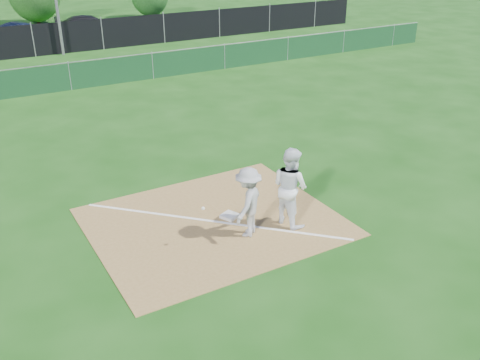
# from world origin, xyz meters

# --- Properties ---
(ground) EXTENTS (90.00, 90.00, 0.00)m
(ground) POSITION_xyz_m (0.00, 10.00, 0.00)
(ground) COLOR #12410E
(ground) RESTS_ON ground
(infield_dirt) EXTENTS (6.00, 5.00, 0.02)m
(infield_dirt) POSITION_xyz_m (0.00, 1.00, 0.01)
(infield_dirt) COLOR olive
(infield_dirt) RESTS_ON ground
(foul_line) EXTENTS (5.01, 5.01, 0.01)m
(foul_line) POSITION_xyz_m (0.00, 1.00, 0.03)
(foul_line) COLOR white
(foul_line) RESTS_ON infield_dirt
(green_fence) EXTENTS (44.00, 0.05, 1.20)m
(green_fence) POSITION_xyz_m (0.00, 15.00, 0.60)
(green_fence) COLOR #0E3419
(green_fence) RESTS_ON ground
(black_fence) EXTENTS (46.00, 0.04, 1.80)m
(black_fence) POSITION_xyz_m (0.00, 23.00, 0.90)
(black_fence) COLOR black
(black_fence) RESTS_ON ground
(parking_lot) EXTENTS (46.00, 9.00, 0.01)m
(parking_lot) POSITION_xyz_m (0.00, 28.00, 0.01)
(parking_lot) COLOR black
(parking_lot) RESTS_ON ground
(first_base) EXTENTS (0.51, 0.51, 0.08)m
(first_base) POSITION_xyz_m (0.46, 0.98, 0.06)
(first_base) COLOR silver
(first_base) RESTS_ON infield_dirt
(play_at_first) EXTENTS (1.85, 1.20, 1.74)m
(play_at_first) POSITION_xyz_m (0.44, 0.05, 0.89)
(play_at_first) COLOR #B3B3B5
(play_at_first) RESTS_ON infield_dirt
(runner) EXTENTS (0.92, 1.10, 2.02)m
(runner) POSITION_xyz_m (1.64, 0.04, 1.01)
(runner) COLOR white
(runner) RESTS_ON ground
(car_mid) EXTENTS (4.40, 2.53, 1.37)m
(car_mid) POSITION_xyz_m (0.27, 26.82, 0.70)
(car_mid) COLOR black
(car_mid) RESTS_ON parking_lot
(car_right) EXTENTS (4.81, 2.75, 1.31)m
(car_right) POSITION_xyz_m (4.62, 27.83, 0.67)
(car_right) COLOR black
(car_right) RESTS_ON parking_lot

